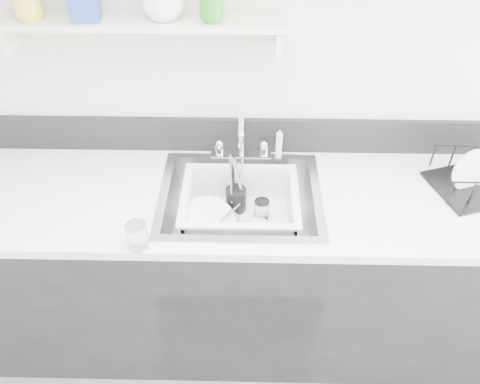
{
  "coord_description": "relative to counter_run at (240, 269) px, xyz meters",
  "views": [
    {
      "loc": [
        0.03,
        -0.18,
        2.15
      ],
      "look_at": [
        0.0,
        1.14,
        0.98
      ],
      "focal_mm": 35.0,
      "sensor_mm": 36.0,
      "label": 1
    }
  ],
  "objects": [
    {
      "name": "side_sprayer",
      "position": [
        0.16,
        0.25,
        0.53
      ],
      "size": [
        0.03,
        0.03,
        0.14
      ],
      "primitive_type": "cylinder",
      "color": "white",
      "rests_on": "counter_run"
    },
    {
      "name": "counter_run",
      "position": [
        0.0,
        0.0,
        0.0
      ],
      "size": [
        3.2,
        0.62,
        0.92
      ],
      "color": "black",
      "rests_on": "ground"
    },
    {
      "name": "plate_stack",
      "position": [
        -0.12,
        -0.05,
        0.34
      ],
      "size": [
        0.27,
        0.26,
        0.1
      ],
      "rotation": [
        0.0,
        0.0,
        0.43
      ],
      "color": "white",
      "rests_on": "wash_tub"
    },
    {
      "name": "room_shell",
      "position": [
        0.0,
        -0.8,
        1.22
      ],
      "size": [
        3.5,
        3.0,
        2.6
      ],
      "color": "silver",
      "rests_on": "ground"
    },
    {
      "name": "faucet",
      "position": [
        0.0,
        0.25,
        0.52
      ],
      "size": [
        0.26,
        0.18,
        0.23
      ],
      "color": "silver",
      "rests_on": "counter_run"
    },
    {
      "name": "bowl_small",
      "position": [
        0.07,
        -0.05,
        0.32
      ],
      "size": [
        0.13,
        0.13,
        0.03
      ],
      "primitive_type": "imported",
      "rotation": [
        0.0,
        0.0,
        0.41
      ],
      "color": "white",
      "rests_on": "wash_tub"
    },
    {
      "name": "sink",
      "position": [
        0.0,
        0.0,
        0.37
      ],
      "size": [
        0.64,
        0.52,
        0.2
      ],
      "primitive_type": null,
      "color": "silver",
      "rests_on": "counter_run"
    },
    {
      "name": "utensil_cup",
      "position": [
        -0.02,
        0.08,
        0.37
      ],
      "size": [
        0.09,
        0.09,
        0.29
      ],
      "rotation": [
        0.0,
        0.0,
        0.27
      ],
      "color": "black",
      "rests_on": "wash_tub"
    },
    {
      "name": "ladle",
      "position": [
        -0.08,
        0.01,
        0.35
      ],
      "size": [
        0.29,
        0.21,
        0.08
      ],
      "primitive_type": null,
      "rotation": [
        0.0,
        0.0,
        -0.47
      ],
      "color": "silver",
      "rests_on": "wash_tub"
    },
    {
      "name": "backsplash",
      "position": [
        0.0,
        0.3,
        0.54
      ],
      "size": [
        3.2,
        0.02,
        0.16
      ],
      "primitive_type": "cube",
      "color": "black",
      "rests_on": "counter_run"
    },
    {
      "name": "wall_shelf",
      "position": [
        -0.35,
        0.23,
        1.05
      ],
      "size": [
        1.0,
        0.16,
        0.12
      ],
      "color": "silver",
      "rests_on": "room_shell"
    },
    {
      "name": "tumbler_counter",
      "position": [
        -0.35,
        -0.27,
        0.51
      ],
      "size": [
        0.08,
        0.08,
        0.1
      ],
      "primitive_type": "cylinder",
      "rotation": [
        0.0,
        0.0,
        -0.07
      ],
      "color": "white",
      "rests_on": "counter_run"
    },
    {
      "name": "wash_tub",
      "position": [
        -0.0,
        -0.0,
        0.38
      ],
      "size": [
        0.48,
        0.4,
        0.18
      ],
      "primitive_type": null,
      "rotation": [
        0.0,
        0.0,
        0.04
      ],
      "color": "white",
      "rests_on": "sink"
    },
    {
      "name": "tumbler_in_tub",
      "position": [
        0.09,
        0.03,
        0.35
      ],
      "size": [
        0.08,
        0.08,
        0.09
      ],
      "primitive_type": "cylinder",
      "rotation": [
        0.0,
        0.0,
        0.2
      ],
      "color": "white",
      "rests_on": "wash_tub"
    }
  ]
}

